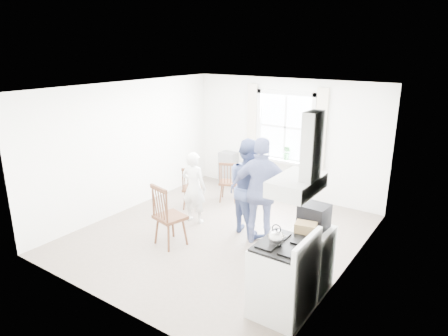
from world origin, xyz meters
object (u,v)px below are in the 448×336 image
stereo_stack (314,216)px  person_left (194,187)px  windsor_chair_a (228,178)px  windsor_chair_b (164,210)px  person_mid (249,187)px  person_right (262,192)px  low_cabinet (311,258)px  windsor_chair_c (191,184)px  gas_stove (283,278)px

stereo_stack → person_left: size_ratio=0.28×
windsor_chair_a → windsor_chair_b: windsor_chair_b is taller
person_left → person_mid: person_mid is taller
person_right → windsor_chair_b: bearing=21.0°
low_cabinet → person_right: size_ratio=0.49×
stereo_stack → person_left: bearing=164.1°
windsor_chair_a → person_right: (1.49, -1.19, 0.37)m
windsor_chair_c → person_right: person_right is taller
windsor_chair_b → person_left: bearing=101.7°
windsor_chair_a → person_right: size_ratio=0.49×
gas_stove → stereo_stack: bearing=85.5°
gas_stove → low_cabinet: 0.70m
windsor_chair_a → gas_stove: bearing=-45.5°
low_cabinet → windsor_chair_b: 2.50m
low_cabinet → person_mid: 1.96m
windsor_chair_a → low_cabinet: bearing=-36.2°
windsor_chair_a → person_right: bearing=-38.7°
stereo_stack → windsor_chair_b: (-2.47, -0.30, -0.40)m
low_cabinet → windsor_chair_c: windsor_chair_c is taller
low_cabinet → person_left: (-2.70, 0.81, 0.24)m
person_mid → low_cabinet: bearing=170.4°
low_cabinet → windsor_chair_b: (-2.48, -0.26, 0.22)m
gas_stove → person_right: (-1.17, 1.51, 0.44)m
windsor_chair_c → gas_stove: bearing=-32.6°
gas_stove → person_right: size_ratio=0.61×
low_cabinet → person_right: 1.55m
windsor_chair_b → person_mid: (0.86, 1.28, 0.20)m
windsor_chair_a → windsor_chair_b: (0.25, -2.25, 0.11)m
windsor_chair_a → person_mid: bearing=-41.5°
person_left → windsor_chair_a: bearing=-95.2°
windsor_chair_a → person_left: 1.19m
person_right → windsor_chair_c: bearing=-33.0°
low_cabinet → windsor_chair_c: bearing=158.1°
windsor_chair_b → low_cabinet: bearing=5.9°
stereo_stack → windsor_chair_b: 2.52m
gas_stove → windsor_chair_b: gas_stove is taller
stereo_stack → person_right: person_right is taller
windsor_chair_c → stereo_stack: bearing=-21.2°
stereo_stack → windsor_chair_a: bearing=144.3°
windsor_chair_c → person_left: bearing=-46.2°
windsor_chair_c → person_mid: size_ratio=0.53×
person_left → person_mid: (1.08, 0.21, 0.18)m
low_cabinet → windsor_chair_a: (-2.72, 2.00, 0.10)m
gas_stove → windsor_chair_b: bearing=169.6°
windsor_chair_a → windsor_chair_c: size_ratio=1.00×
stereo_stack → person_mid: (-1.61, 0.97, -0.19)m
low_cabinet → person_right: bearing=146.9°
windsor_chair_a → stereo_stack: bearing=-35.7°
windsor_chair_c → person_left: (0.42, -0.44, 0.14)m
gas_stove → person_right: 1.96m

